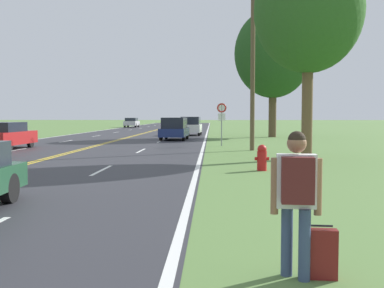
{
  "coord_description": "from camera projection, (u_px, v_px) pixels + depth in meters",
  "views": [
    {
      "loc": [
        7.06,
        0.53,
        1.86
      ],
      "look_at": [
        6.44,
        15.52,
        0.97
      ],
      "focal_mm": 45.0,
      "sensor_mm": 36.0,
      "label": 1
    }
  ],
  "objects": [
    {
      "name": "hitchhiker_person",
      "position": [
        296.0,
        189.0,
        5.39
      ],
      "size": [
        0.57,
        0.43,
        1.68
      ],
      "rotation": [
        0.0,
        0.0,
        1.49
      ],
      "color": "#38476B",
      "rests_on": "ground"
    },
    {
      "name": "suitcase",
      "position": [
        321.0,
        254.0,
        5.46
      ],
      "size": [
        0.38,
        0.19,
        0.62
      ],
      "rotation": [
        0.0,
        0.0,
        1.49
      ],
      "color": "maroon",
      "rests_on": "ground"
    },
    {
      "name": "fire_hydrant",
      "position": [
        262.0,
        157.0,
        16.16
      ],
      "size": [
        0.48,
        0.32,
        0.88
      ],
      "color": "red",
      "rests_on": "ground"
    },
    {
      "name": "traffic_sign",
      "position": [
        222.0,
        114.0,
        29.12
      ],
      "size": [
        0.6,
        0.1,
        2.62
      ],
      "color": "gray",
      "rests_on": "ground"
    },
    {
      "name": "utility_pole_midground",
      "position": [
        253.0,
        65.0,
        25.35
      ],
      "size": [
        1.8,
        0.24,
        8.75
      ],
      "color": "brown",
      "rests_on": "ground"
    },
    {
      "name": "tree_left_verge",
      "position": [
        273.0,
        54.0,
        41.03
      ],
      "size": [
        6.59,
        6.59,
        10.94
      ],
      "color": "brown",
      "rests_on": "ground"
    },
    {
      "name": "tree_behind_sign",
      "position": [
        309.0,
        11.0,
        20.26
      ],
      "size": [
        4.6,
        4.6,
        8.94
      ],
      "color": "brown",
      "rests_on": "ground"
    },
    {
      "name": "car_red_sedan_mid_near",
      "position": [
        5.0,
        135.0,
        26.4
      ],
      "size": [
        2.01,
        4.55,
        1.49
      ],
      "rotation": [
        0.0,
        0.0,
        1.55
      ],
      "color": "black",
      "rests_on": "ground"
    },
    {
      "name": "car_dark_blue_van_mid_far",
      "position": [
        174.0,
        128.0,
        36.59
      ],
      "size": [
        2.06,
        4.55,
        1.7
      ],
      "rotation": [
        0.0,
        0.0,
        -1.61
      ],
      "color": "black",
      "rests_on": "ground"
    },
    {
      "name": "car_white_van_receding",
      "position": [
        191.0,
        126.0,
        45.09
      ],
      "size": [
        2.02,
        4.33,
        1.74
      ],
      "rotation": [
        0.0,
        0.0,
        -1.6
      ],
      "color": "black",
      "rests_on": "ground"
    },
    {
      "name": "car_black_sedan_distant",
      "position": [
        179.0,
        124.0,
        68.05
      ],
      "size": [
        2.03,
        4.68,
        1.34
      ],
      "rotation": [
        0.0,
        0.0,
        -1.59
      ],
      "color": "black",
      "rests_on": "ground"
    },
    {
      "name": "car_silver_sedan_horizon",
      "position": [
        132.0,
        122.0,
        75.12
      ],
      "size": [
        1.95,
        4.24,
        1.49
      ],
      "rotation": [
        0.0,
        0.0,
        1.56
      ],
      "color": "black",
      "rests_on": "ground"
    }
  ]
}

